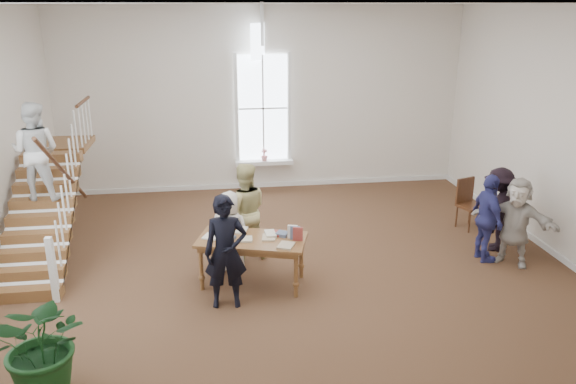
{
  "coord_description": "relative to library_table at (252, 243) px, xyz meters",
  "views": [
    {
      "loc": [
        -1.33,
        -9.31,
        4.48
      ],
      "look_at": [
        0.05,
        0.4,
        1.2
      ],
      "focal_mm": 35.0,
      "sensor_mm": 36.0,
      "label": 1
    }
  ],
  "objects": [
    {
      "name": "ground",
      "position": [
        0.72,
        0.78,
        -0.74
      ],
      "size": [
        10.0,
        10.0,
        0.0
      ],
      "primitive_type": "plane",
      "color": "#4D321E",
      "rests_on": "ground"
    },
    {
      "name": "room_shell",
      "position": [
        0.72,
        5.17,
        -0.34
      ],
      "size": [
        10.49,
        10.0,
        10.0
      ],
      "color": "silver",
      "rests_on": "ground"
    },
    {
      "name": "staircase",
      "position": [
        -3.62,
        1.52,
        0.88
      ],
      "size": [
        1.1,
        4.1,
        2.92
      ],
      "color": "brown",
      "rests_on": "ground"
    },
    {
      "name": "library_table",
      "position": [
        0.0,
        0.0,
        0.0
      ],
      "size": [
        1.94,
        1.35,
        0.89
      ],
      "rotation": [
        0.0,
        0.0,
        -0.29
      ],
      "color": "brown",
      "rests_on": "ground"
    },
    {
      "name": "police_officer",
      "position": [
        -0.45,
        -0.66,
        0.16
      ],
      "size": [
        0.67,
        0.45,
        1.81
      ],
      "primitive_type": "imported",
      "rotation": [
        0.0,
        0.0,
        -0.03
      ],
      "color": "black",
      "rests_on": "ground"
    },
    {
      "name": "elderly_woman",
      "position": [
        -0.35,
        0.59,
        -0.02
      ],
      "size": [
        0.81,
        0.64,
        1.45
      ],
      "primitive_type": "imported",
      "rotation": [
        0.0,
        0.0,
        2.86
      ],
      "color": "silver",
      "rests_on": "ground"
    },
    {
      "name": "person_yellow",
      "position": [
        -0.05,
        1.09,
        0.16
      ],
      "size": [
        0.9,
        0.71,
        1.81
      ],
      "primitive_type": "imported",
      "rotation": [
        0.0,
        0.0,
        3.18
      ],
      "color": "#CEC481",
      "rests_on": "ground"
    },
    {
      "name": "woman_cluster_a",
      "position": [
        4.29,
        0.32,
        0.08
      ],
      "size": [
        0.41,
        0.97,
        1.64
      ],
      "primitive_type": "imported",
      "rotation": [
        0.0,
        0.0,
        1.58
      ],
      "color": "navy",
      "rests_on": "ground"
    },
    {
      "name": "woman_cluster_b",
      "position": [
        4.72,
        0.77,
        0.07
      ],
      "size": [
        1.05,
        1.2,
        1.62
      ],
      "primitive_type": "imported",
      "rotation": [
        0.0,
        0.0,
        4.17
      ],
      "color": "black",
      "rests_on": "ground"
    },
    {
      "name": "woman_cluster_c",
      "position": [
        4.72,
        0.12,
        0.07
      ],
      "size": [
        1.43,
        1.37,
        1.62
      ],
      "primitive_type": "imported",
      "rotation": [
        0.0,
        0.0,
        5.54
      ],
      "color": "beige",
      "rests_on": "ground"
    },
    {
      "name": "floor_plant",
      "position": [
        -2.66,
        -2.45,
        -0.08
      ],
      "size": [
        1.39,
        1.27,
        1.33
      ],
      "primitive_type": "imported",
      "rotation": [
        0.0,
        0.0,
        -0.21
      ],
      "color": "#123814",
      "rests_on": "ground"
    },
    {
      "name": "side_chair",
      "position": [
        4.69,
        1.91,
        -0.15
      ],
      "size": [
        0.58,
        0.58,
        1.06
      ],
      "rotation": [
        0.0,
        0.0,
        0.34
      ],
      "color": "#341C0E",
      "rests_on": "ground"
    }
  ]
}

